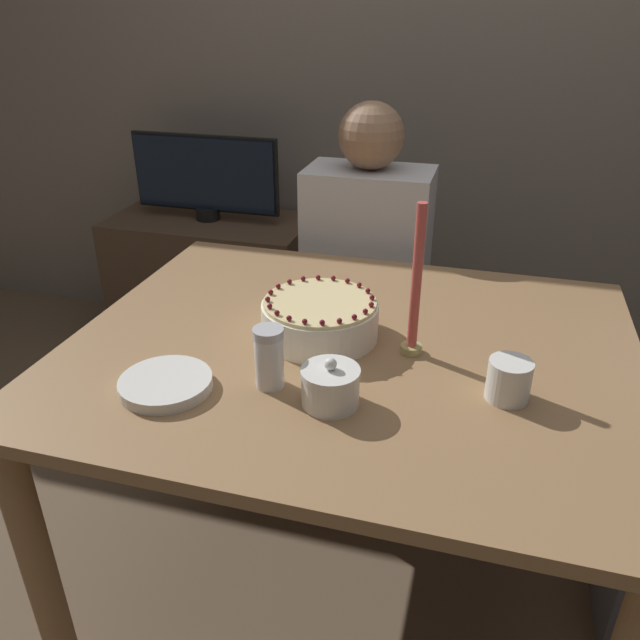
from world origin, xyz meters
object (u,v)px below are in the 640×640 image
sugar_shaker (269,357)px  tv_monitor (205,176)px  person_man_blue_shirt (365,303)px  sugar_bowl (330,386)px  cake (320,318)px  candle (416,293)px

sugar_shaker → tv_monitor: 1.55m
tv_monitor → person_man_blue_shirt: bearing=-28.8°
sugar_bowl → person_man_blue_shirt: (-0.13, 0.95, -0.28)m
cake → candle: candle is taller
sugar_shaker → cake: bearing=79.8°
person_man_blue_shirt → tv_monitor: bearing=-28.8°
cake → candle: 0.23m
candle → sugar_shaker: bearing=-140.2°
sugar_shaker → candle: size_ratio=0.38×
sugar_bowl → candle: (0.12, 0.24, 0.10)m
person_man_blue_shirt → sugar_shaker: bearing=89.6°
cake → person_man_blue_shirt: size_ratio=0.23×
cake → sugar_shaker: bearing=-100.2°
sugar_bowl → candle: bearing=63.3°
cake → candle: (0.21, -0.01, 0.10)m
sugar_bowl → sugar_shaker: sugar_shaker is taller
cake → tv_monitor: size_ratio=0.42×
sugar_bowl → sugar_shaker: (-0.13, 0.03, 0.03)m
sugar_shaker → person_man_blue_shirt: bearing=89.6°
candle → tv_monitor: size_ratio=0.53×
cake → sugar_bowl: size_ratio=2.34×
sugar_bowl → candle: 0.29m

